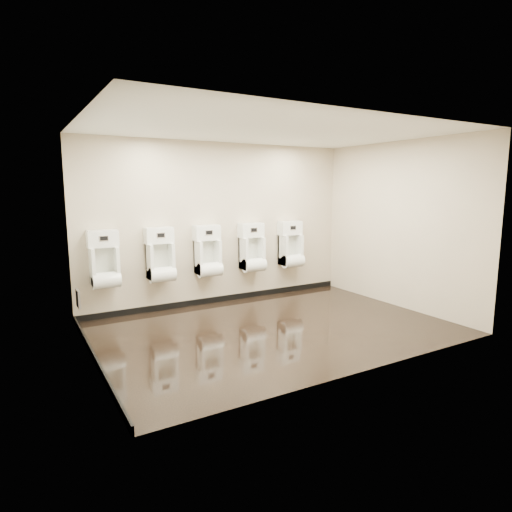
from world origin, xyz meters
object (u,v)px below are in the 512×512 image
(urinal_1, at_px, (161,259))
(urinal_3, at_px, (252,251))
(access_panel, at_px, (78,299))
(urinal_4, at_px, (291,248))
(urinal_0, at_px, (105,264))
(urinal_2, at_px, (208,255))

(urinal_1, xyz_separation_m, urinal_3, (1.70, 0.00, 0.00))
(access_panel, relative_size, urinal_3, 0.29)
(urinal_4, bearing_deg, urinal_1, 180.00)
(urinal_0, bearing_deg, urinal_2, 0.00)
(urinal_0, height_order, urinal_3, same)
(access_panel, bearing_deg, urinal_4, 5.86)
(urinal_0, xyz_separation_m, urinal_4, (3.42, 0.00, 0.00))
(urinal_2, height_order, urinal_3, same)
(urinal_1, distance_m, urinal_3, 1.70)
(urinal_0, height_order, urinal_2, same)
(access_panel, height_order, urinal_3, urinal_3)
(access_panel, xyz_separation_m, urinal_1, (1.32, 0.40, 0.40))
(access_panel, relative_size, urinal_4, 0.29)
(urinal_1, height_order, urinal_4, same)
(urinal_0, bearing_deg, urinal_3, 0.00)
(urinal_0, relative_size, urinal_2, 1.00)
(urinal_2, bearing_deg, urinal_0, 180.00)
(urinal_3, bearing_deg, urinal_4, 0.00)
(urinal_1, bearing_deg, access_panel, -163.24)
(urinal_4, bearing_deg, access_panel, -174.14)
(urinal_2, bearing_deg, urinal_4, 0.00)
(urinal_0, distance_m, urinal_4, 3.42)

